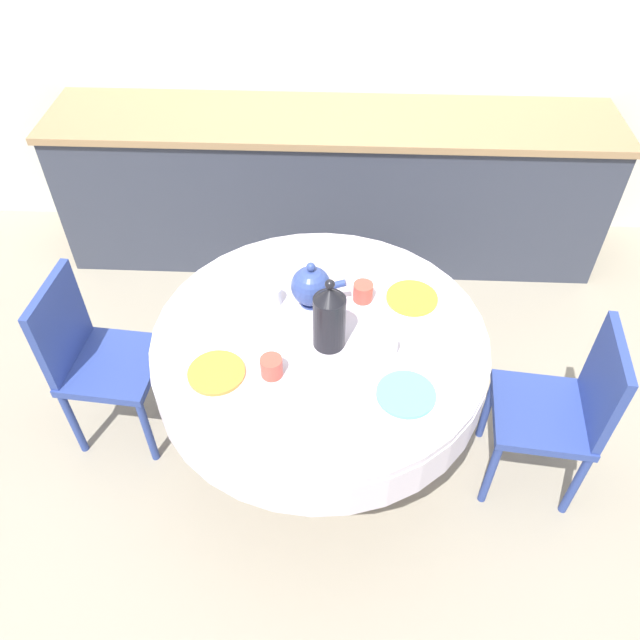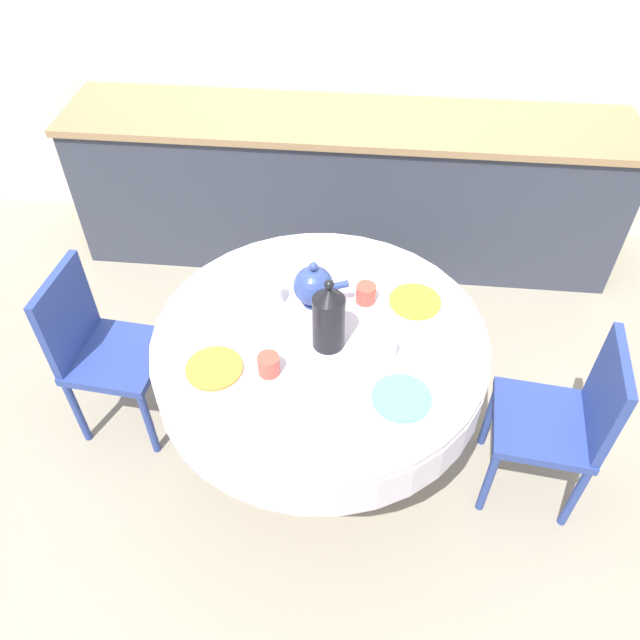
# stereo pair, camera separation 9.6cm
# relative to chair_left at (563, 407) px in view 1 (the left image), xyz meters

# --- Properties ---
(ground_plane) EXTENTS (12.00, 12.00, 0.00)m
(ground_plane) POSITION_rel_chair_left_xyz_m (-1.01, 0.11, -0.50)
(ground_plane) COLOR #9E937F
(wall_back) EXTENTS (7.00, 0.05, 2.60)m
(wall_back) POSITION_rel_chair_left_xyz_m (-1.01, 1.99, 0.80)
(wall_back) COLOR silver
(wall_back) RESTS_ON ground_plane
(kitchen_counter) EXTENTS (3.24, 0.64, 0.91)m
(kitchen_counter) POSITION_rel_chair_left_xyz_m (-1.01, 1.66, -0.04)
(kitchen_counter) COLOR #383D4C
(kitchen_counter) RESTS_ON ground_plane
(dining_table) EXTENTS (1.35, 1.35, 0.77)m
(dining_table) POSITION_rel_chair_left_xyz_m (-1.01, 0.11, 0.15)
(dining_table) COLOR tan
(dining_table) RESTS_ON ground_plane
(chair_left) EXTENTS (0.44, 0.44, 0.88)m
(chair_left) POSITION_rel_chair_left_xyz_m (0.00, 0.00, 0.00)
(chair_left) COLOR #2D428E
(chair_left) RESTS_ON ground_plane
(chair_right) EXTENTS (0.43, 0.43, 0.88)m
(chair_right) POSITION_rel_chair_left_xyz_m (-2.02, 0.20, 0.00)
(chair_right) COLOR #2D428E
(chair_right) RESTS_ON ground_plane
(plate_near_left) EXTENTS (0.22, 0.22, 0.01)m
(plate_near_left) POSITION_rel_chair_left_xyz_m (-1.38, -0.12, 0.28)
(plate_near_left) COLOR orange
(plate_near_left) RESTS_ON dining_table
(cup_near_left) EXTENTS (0.08, 0.08, 0.08)m
(cup_near_left) POSITION_rel_chair_left_xyz_m (-1.18, -0.11, 0.31)
(cup_near_left) COLOR #CC4C3D
(cup_near_left) RESTS_ON dining_table
(plate_near_right) EXTENTS (0.22, 0.22, 0.01)m
(plate_near_right) POSITION_rel_chair_left_xyz_m (-0.68, -0.19, 0.28)
(plate_near_right) COLOR #60BCB7
(plate_near_right) RESTS_ON dining_table
(cup_near_right) EXTENTS (0.08, 0.08, 0.08)m
(cup_near_right) POSITION_rel_chair_left_xyz_m (-0.75, 0.02, 0.31)
(cup_near_right) COLOR white
(cup_near_right) RESTS_ON dining_table
(plate_far_left) EXTENTS (0.22, 0.22, 0.01)m
(plate_far_left) POSITION_rel_chair_left_xyz_m (-1.26, 0.46, 0.28)
(plate_far_left) COLOR white
(plate_far_left) RESTS_ON dining_table
(cup_far_left) EXTENTS (0.08, 0.08, 0.08)m
(cup_far_left) POSITION_rel_chair_left_xyz_m (-1.22, 0.28, 0.31)
(cup_far_left) COLOR white
(cup_far_left) RESTS_ON dining_table
(plate_far_right) EXTENTS (0.22, 0.22, 0.01)m
(plate_far_right) POSITION_rel_chair_left_xyz_m (-0.63, 0.33, 0.28)
(plate_far_right) COLOR yellow
(plate_far_right) RESTS_ON dining_table
(cup_far_right) EXTENTS (0.08, 0.08, 0.08)m
(cup_far_right) POSITION_rel_chair_left_xyz_m (-0.84, 0.32, 0.31)
(cup_far_right) COLOR #CC4C3D
(cup_far_right) RESTS_ON dining_table
(coffee_carafe) EXTENTS (0.13, 0.13, 0.33)m
(coffee_carafe) POSITION_rel_chair_left_xyz_m (-0.97, 0.06, 0.41)
(coffee_carafe) COLOR black
(coffee_carafe) RESTS_ON dining_table
(teapot) EXTENTS (0.23, 0.17, 0.21)m
(teapot) POSITION_rel_chair_left_xyz_m (-1.05, 0.29, 0.37)
(teapot) COLOR #33478E
(teapot) RESTS_ON dining_table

